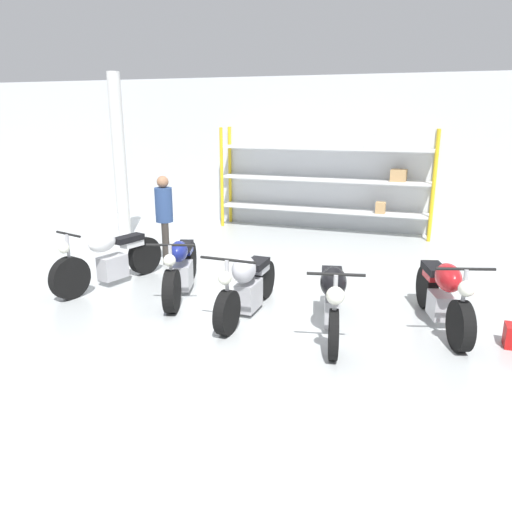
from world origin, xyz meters
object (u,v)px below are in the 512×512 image
object	(u,v)px
shelving_rack	(330,178)
motorcycle_red	(443,294)
person_browsing	(164,213)
motorcycle_black	(332,296)
motorcycle_blue	(181,269)
motorcycle_white	(110,259)
motorcycle_silver	(247,286)

from	to	relation	value
shelving_rack	motorcycle_red	size ratio (longest dim) A/B	2.59
person_browsing	motorcycle_black	bearing A→B (deg)	118.19
shelving_rack	motorcycle_blue	xyz separation A→B (m)	(-1.37, -5.06, -0.86)
motorcycle_white	motorcycle_silver	distance (m)	2.60
shelving_rack	person_browsing	world-z (taller)	shelving_rack
shelving_rack	motorcycle_silver	distance (m)	5.58
motorcycle_black	person_browsing	bearing A→B (deg)	-132.36
motorcycle_white	person_browsing	world-z (taller)	person_browsing
shelving_rack	motorcycle_blue	size ratio (longest dim) A/B	2.39
shelving_rack	motorcycle_white	bearing A→B (deg)	-117.74
motorcycle_black	motorcycle_red	world-z (taller)	motorcycle_black
motorcycle_blue	motorcycle_red	world-z (taller)	motorcycle_red
motorcycle_white	motorcycle_black	distance (m)	3.85
motorcycle_blue	motorcycle_black	bearing A→B (deg)	58.08
motorcycle_black	motorcycle_blue	bearing A→B (deg)	-116.90
shelving_rack	motorcycle_silver	size ratio (longest dim) A/B	2.51
motorcycle_white	motorcycle_blue	bearing A→B (deg)	106.56
motorcycle_white	motorcycle_red	distance (m)	5.15
motorcycle_blue	motorcycle_white	bearing A→B (deg)	-106.55
motorcycle_black	motorcycle_red	bearing A→B (deg)	103.17
person_browsing	shelving_rack	bearing A→B (deg)	-154.84
motorcycle_white	motorcycle_blue	size ratio (longest dim) A/B	1.01
person_browsing	motorcycle_blue	bearing A→B (deg)	95.09
shelving_rack	motorcycle_white	world-z (taller)	shelving_rack
shelving_rack	motorcycle_red	xyz separation A→B (m)	(2.49, -5.10, -0.81)
person_browsing	motorcycle_silver	bearing A→B (deg)	109.64
motorcycle_blue	motorcycle_red	size ratio (longest dim) A/B	1.08
shelving_rack	motorcycle_silver	bearing A→B (deg)	-91.09
motorcycle_black	person_browsing	xyz separation A→B (m)	(-3.55, 2.09, 0.47)
motorcycle_silver	motorcycle_red	world-z (taller)	motorcycle_red
motorcycle_silver	motorcycle_red	xyz separation A→B (m)	(2.59, 0.42, 0.04)
motorcycle_red	motorcycle_white	bearing A→B (deg)	-107.04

